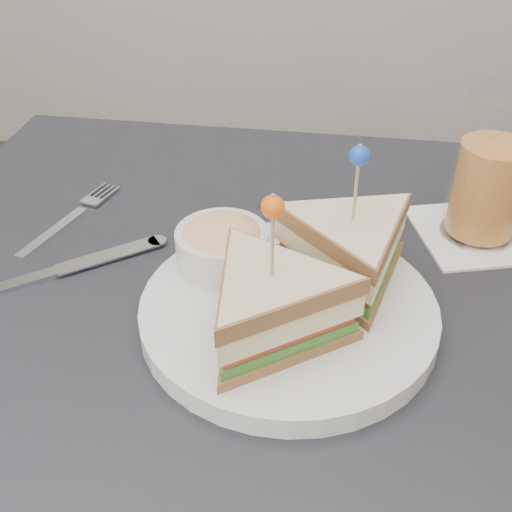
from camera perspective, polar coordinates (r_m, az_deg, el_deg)
The scene contains 5 objects.
table at distance 0.68m, azimuth -0.97°, elevation -9.02°, with size 0.80×0.80×0.75m.
plate_meal at distance 0.59m, azimuth 3.70°, elevation -2.19°, with size 0.32×0.31×0.16m.
cutlery_fork at distance 0.79m, azimuth -15.88°, elevation 3.50°, with size 0.07×0.17×0.00m.
cutlery_knife at distance 0.70m, azimuth -16.62°, elevation -1.11°, with size 0.17×0.14×0.01m.
drink_set at distance 0.73m, azimuth 20.12°, elevation 6.66°, with size 0.16×0.16×0.17m.
Camera 1 is at (0.09, -0.48, 1.16)m, focal length 45.00 mm.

